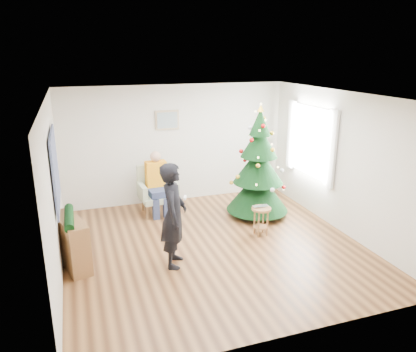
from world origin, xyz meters
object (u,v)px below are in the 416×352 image
object	(u,v)px
stool	(261,221)
christmas_tree	(258,167)
armchair	(157,196)
standing_man	(174,215)
console	(72,242)

from	to	relation	value
stool	christmas_tree	bearing A→B (deg)	68.81
armchair	standing_man	world-z (taller)	standing_man
standing_man	console	size ratio (longest dim) A/B	1.68
armchair	console	bearing A→B (deg)	-138.54
christmas_tree	stool	world-z (taller)	christmas_tree
christmas_tree	armchair	size ratio (longest dim) A/B	2.28
christmas_tree	stool	xyz separation A→B (m)	(-0.35, -0.91, -0.76)
stool	armchair	size ratio (longest dim) A/B	0.54
stool	standing_man	xyz separation A→B (m)	(-1.77, -0.54, 0.56)
christmas_tree	armchair	distance (m)	2.19
armchair	standing_man	distance (m)	2.31
armchair	console	world-z (taller)	armchair
stool	console	bearing A→B (deg)	-178.82
christmas_tree	console	bearing A→B (deg)	-165.03
christmas_tree	standing_man	size ratio (longest dim) A/B	1.36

